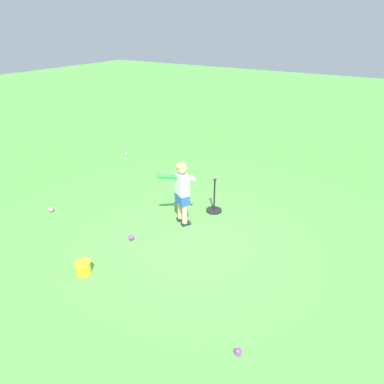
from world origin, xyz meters
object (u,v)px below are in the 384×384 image
Objects in this scene: play_ball_far_right at (238,351)px; play_ball_near_batter at (126,154)px; child_batter at (182,188)px; batting_tee at (214,206)px; play_ball_far_left at (131,237)px; toy_bucket at (83,267)px; play_ball_by_bucket at (51,210)px.

play_ball_near_batter is (-4.89, 3.79, -0.00)m from play_ball_far_right.
child_batter is 0.87m from batting_tee.
play_ball_far_right reaches higher than play_ball_near_batter.
play_ball_far_left is 0.43× the size of toy_bucket.
batting_tee is at bearing 74.52° from toy_bucket.
play_ball_far_right is at bearing -56.42° from batting_tee.
child_batter is at bearing 135.96° from play_ball_far_right.
play_ball_by_bucket is at bearing -147.45° from batting_tee.
toy_bucket is at bearing -91.14° from play_ball_far_left.
play_ball_by_bucket is (-2.17, -0.93, -0.61)m from child_batter.
play_ball_far_left is at bearing -47.04° from play_ball_near_batter.
batting_tee is (-1.63, 2.46, 0.07)m from play_ball_far_right.
play_ball_far_right is at bearing -44.04° from child_batter.
play_ball_near_batter is 0.34× the size of toy_bucket.
toy_bucket is at bearing -25.72° from play_ball_by_bucket.
child_batter is 2.44m from play_ball_by_bucket.
play_ball_by_bucket reaches higher than play_ball_far_right.
play_ball_far_left is 1.79m from play_ball_by_bucket.
toy_bucket reaches higher than play_ball_far_right.
play_ball_far_right is at bearing -23.40° from play_ball_far_left.
play_ball_far_left is 3.83m from play_ball_near_batter.
batting_tee is at bearing 66.20° from play_ball_far_left.
batting_tee reaches higher than play_ball_by_bucket.
play_ball_far_left reaches higher than play_ball_far_right.
play_ball_far_right is 6.19m from play_ball_near_batter.
play_ball_near_batter is at bearing 142.22° from play_ball_far_right.
batting_tee reaches higher than toy_bucket.
play_ball_far_left reaches higher than play_ball_near_batter.
play_ball_far_left reaches higher than play_ball_by_bucket.
play_ball_by_bucket is 0.14× the size of batting_tee.
child_batter is at bearing 77.23° from toy_bucket.
child_batter is 13.84× the size of play_ball_far_right.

